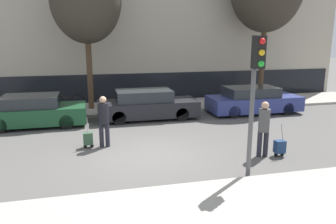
{
  "coord_description": "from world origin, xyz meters",
  "views": [
    {
      "loc": [
        -1.74,
        -9.79,
        3.72
      ],
      "look_at": [
        1.05,
        1.8,
        0.95
      ],
      "focal_mm": 35.0,
      "sensor_mm": 36.0,
      "label": 1
    }
  ],
  "objects_px": {
    "parked_car_1": "(147,105)",
    "traffic_light": "(256,79)",
    "parked_bicycle": "(67,101)",
    "bare_tree_down_street": "(86,0)",
    "trolley_left": "(88,139)",
    "trolley_right": "(280,147)",
    "parked_car_0": "(35,111)",
    "parked_car_2": "(253,101)",
    "pedestrian_right": "(264,126)",
    "pedestrian_left": "(104,118)"
  },
  "relations": [
    {
      "from": "parked_car_2",
      "to": "trolley_right",
      "type": "relative_size",
      "value": 4.25
    },
    {
      "from": "pedestrian_left",
      "to": "traffic_light",
      "type": "distance_m",
      "value": 5.32
    },
    {
      "from": "trolley_right",
      "to": "traffic_light",
      "type": "xyz_separation_m",
      "value": [
        -1.67,
        -1.28,
        2.35
      ]
    },
    {
      "from": "parked_car_2",
      "to": "trolley_right",
      "type": "distance_m",
      "value": 6.08
    },
    {
      "from": "pedestrian_left",
      "to": "trolley_right",
      "type": "relative_size",
      "value": 1.66
    },
    {
      "from": "trolley_left",
      "to": "traffic_light",
      "type": "distance_m",
      "value": 5.97
    },
    {
      "from": "parked_car_1",
      "to": "bare_tree_down_street",
      "type": "distance_m",
      "value": 5.84
    },
    {
      "from": "parked_bicycle",
      "to": "bare_tree_down_street",
      "type": "bearing_deg",
      "value": -12.18
    },
    {
      "from": "parked_car_0",
      "to": "parked_car_1",
      "type": "xyz_separation_m",
      "value": [
        4.81,
        0.12,
        0.01
      ]
    },
    {
      "from": "traffic_light",
      "to": "bare_tree_down_street",
      "type": "bearing_deg",
      "value": 113.27
    },
    {
      "from": "parked_car_1",
      "to": "trolley_left",
      "type": "distance_m",
      "value": 4.41
    },
    {
      "from": "parked_car_1",
      "to": "parked_car_2",
      "type": "xyz_separation_m",
      "value": [
        5.29,
        -0.06,
        -0.01
      ]
    },
    {
      "from": "parked_car_1",
      "to": "trolley_right",
      "type": "xyz_separation_m",
      "value": [
        3.23,
        -5.77,
        -0.32
      ]
    },
    {
      "from": "pedestrian_right",
      "to": "trolley_right",
      "type": "bearing_deg",
      "value": 179.93
    },
    {
      "from": "parked_car_2",
      "to": "pedestrian_right",
      "type": "xyz_separation_m",
      "value": [
        -2.59,
        -5.59,
        0.39
      ]
    },
    {
      "from": "parked_car_0",
      "to": "pedestrian_right",
      "type": "distance_m",
      "value": 9.33
    },
    {
      "from": "pedestrian_left",
      "to": "traffic_light",
      "type": "bearing_deg",
      "value": -40.02
    },
    {
      "from": "parked_car_0",
      "to": "bare_tree_down_street",
      "type": "xyz_separation_m",
      "value": [
        2.33,
        2.45,
        4.77
      ]
    },
    {
      "from": "parked_bicycle",
      "to": "bare_tree_down_street",
      "type": "distance_m",
      "value": 5.05
    },
    {
      "from": "parked_car_0",
      "to": "pedestrian_right",
      "type": "xyz_separation_m",
      "value": [
        7.5,
        -5.53,
        0.39
      ]
    },
    {
      "from": "parked_car_0",
      "to": "trolley_right",
      "type": "relative_size",
      "value": 3.84
    },
    {
      "from": "trolley_left",
      "to": "bare_tree_down_street",
      "type": "distance_m",
      "value": 7.73
    },
    {
      "from": "parked_car_0",
      "to": "traffic_light",
      "type": "xyz_separation_m",
      "value": [
        6.36,
        -6.93,
        2.04
      ]
    },
    {
      "from": "parked_car_1",
      "to": "traffic_light",
      "type": "distance_m",
      "value": 7.49
    },
    {
      "from": "pedestrian_left",
      "to": "parked_bicycle",
      "type": "xyz_separation_m",
      "value": [
        -1.57,
        6.13,
        -0.52
      ]
    },
    {
      "from": "parked_car_0",
      "to": "trolley_right",
      "type": "xyz_separation_m",
      "value": [
        8.04,
        -5.65,
        -0.31
      ]
    },
    {
      "from": "trolley_right",
      "to": "bare_tree_down_street",
      "type": "relative_size",
      "value": 0.14
    },
    {
      "from": "traffic_light",
      "to": "trolley_left",
      "type": "bearing_deg",
      "value": 139.95
    },
    {
      "from": "pedestrian_left",
      "to": "trolley_left",
      "type": "distance_m",
      "value": 0.88
    },
    {
      "from": "parked_car_0",
      "to": "parked_car_2",
      "type": "relative_size",
      "value": 0.9
    },
    {
      "from": "parked_bicycle",
      "to": "bare_tree_down_street",
      "type": "xyz_separation_m",
      "value": [
        1.19,
        -0.26,
        4.9
      ]
    },
    {
      "from": "pedestrian_left",
      "to": "parked_bicycle",
      "type": "bearing_deg",
      "value": 108.07
    },
    {
      "from": "trolley_right",
      "to": "traffic_light",
      "type": "distance_m",
      "value": 3.15
    },
    {
      "from": "parked_car_1",
      "to": "parked_bicycle",
      "type": "distance_m",
      "value": 4.49
    },
    {
      "from": "pedestrian_right",
      "to": "bare_tree_down_street",
      "type": "distance_m",
      "value": 10.47
    },
    {
      "from": "parked_car_2",
      "to": "bare_tree_down_street",
      "type": "distance_m",
      "value": 9.42
    },
    {
      "from": "parked_car_1",
      "to": "bare_tree_down_street",
      "type": "xyz_separation_m",
      "value": [
        -2.47,
        2.33,
        4.76
      ]
    },
    {
      "from": "pedestrian_left",
      "to": "parked_bicycle",
      "type": "relative_size",
      "value": 1.0
    },
    {
      "from": "parked_car_1",
      "to": "pedestrian_left",
      "type": "distance_m",
      "value": 4.14
    },
    {
      "from": "parked_car_0",
      "to": "pedestrian_left",
      "type": "bearing_deg",
      "value": -51.69
    },
    {
      "from": "parked_car_0",
      "to": "parked_car_1",
      "type": "height_order",
      "value": "parked_car_1"
    },
    {
      "from": "parked_car_2",
      "to": "bare_tree_down_street",
      "type": "bearing_deg",
      "value": 162.91
    },
    {
      "from": "trolley_right",
      "to": "parked_bicycle",
      "type": "distance_m",
      "value": 10.83
    },
    {
      "from": "pedestrian_left",
      "to": "pedestrian_right",
      "type": "relative_size",
      "value": 1.0
    },
    {
      "from": "parked_bicycle",
      "to": "parked_car_1",
      "type": "bearing_deg",
      "value": -35.18
    },
    {
      "from": "bare_tree_down_street",
      "to": "parked_car_2",
      "type": "bearing_deg",
      "value": -17.09
    },
    {
      "from": "parked_car_0",
      "to": "parked_car_2",
      "type": "height_order",
      "value": "parked_car_0"
    },
    {
      "from": "pedestrian_left",
      "to": "bare_tree_down_street",
      "type": "distance_m",
      "value": 7.34
    },
    {
      "from": "parked_bicycle",
      "to": "pedestrian_left",
      "type": "bearing_deg",
      "value": -75.66
    },
    {
      "from": "parked_car_2",
      "to": "pedestrian_left",
      "type": "xyz_separation_m",
      "value": [
        -7.39,
        -3.49,
        0.39
      ]
    }
  ]
}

